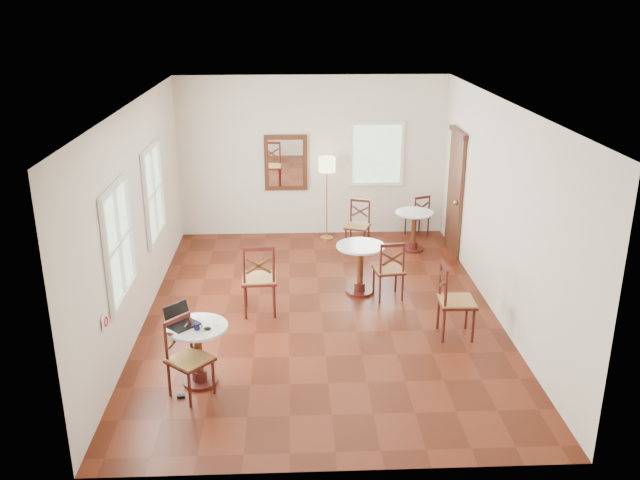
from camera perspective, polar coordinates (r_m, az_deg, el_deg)
The scene contains 17 objects.
ground at distance 9.81m, azimuth 0.08°, elevation -6.10°, with size 7.00×7.00×0.00m, color #581E0F.
room_shell at distance 9.41m, azimuth -0.36°, elevation 5.04°, with size 5.02×7.02×3.01m.
cafe_table_near at distance 8.02m, azimuth -10.28°, elevation -9.00°, with size 0.71×0.71×0.75m.
cafe_table_mid at distance 10.26m, azimuth 3.43°, elevation -2.00°, with size 0.74×0.74×0.78m.
cafe_table_back at distance 12.13m, azimuth 7.97°, elevation 1.14°, with size 0.68×0.68×0.72m.
chair_near_a at distance 9.60m, azimuth -5.18°, elevation -3.27°, with size 0.52×0.52×1.08m.
chair_near_b at distance 7.84m, azimuth -11.10°, elevation -9.81°, with size 0.61×0.61×0.93m.
chair_mid_a at distance 10.12m, azimuth 5.87°, elevation -2.50°, with size 0.48×0.48×0.93m.
chair_mid_b at distance 9.12m, azimuth 11.35°, elevation -5.07°, with size 0.49×0.49×1.03m.
chair_back_a at distance 12.87m, azimuth 8.30°, elevation 2.06°, with size 0.49×0.49×0.82m.
chair_back_b at distance 12.10m, azimuth 3.23°, elevation 1.25°, with size 0.53×0.53×0.89m.
floor_lamp at distance 12.35m, azimuth 0.59°, elevation 5.95°, with size 0.31×0.31×1.57m.
laptop at distance 7.93m, azimuth -11.73°, elevation -6.66°, with size 0.42×0.43×0.24m.
mouse at distance 7.78m, azimuth -9.53°, elevation -7.40°, with size 0.09×0.06×0.03m, color black.
navy_mug at distance 7.79m, azimuth -10.38°, elevation -7.22°, with size 0.10×0.07×0.08m.
water_glass at distance 7.84m, azimuth -8.85°, elevation -6.86°, with size 0.06×0.06×0.10m, color white.
power_adapter at distance 8.01m, azimuth -11.71°, elevation -12.85°, with size 0.09×0.05×0.03m, color black.
Camera 1 is at (-0.40, -8.82, 4.29)m, focal length 37.74 mm.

